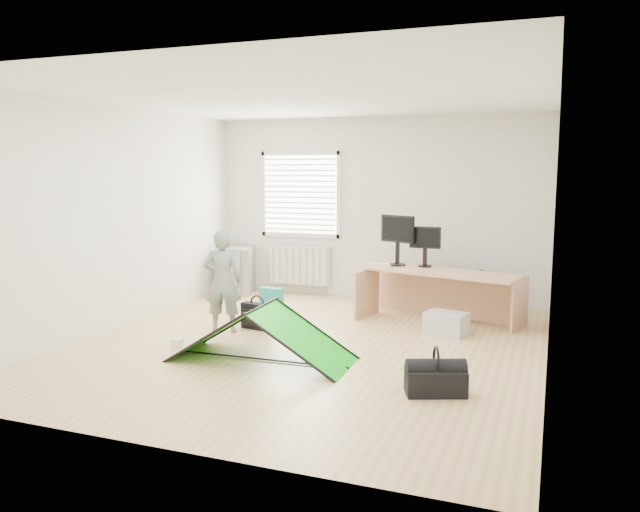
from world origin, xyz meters
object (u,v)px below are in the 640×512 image
(thermos, at_px, (424,258))
(monitor_left, at_px, (398,247))
(desk, at_px, (440,297))
(kite, at_px, (262,333))
(duffel_bag, at_px, (436,382))
(filing_cabinet, at_px, (238,270))
(office_chair, at_px, (466,291))
(storage_crate, at_px, (446,323))
(laptop_bag, at_px, (257,316))
(monitor_right, at_px, (425,252))
(person, at_px, (223,281))

(thermos, bearing_deg, monitor_left, -176.12)
(desk, bearing_deg, thermos, 148.67)
(kite, relative_size, duffel_bag, 3.57)
(filing_cabinet, height_order, duffel_bag, filing_cabinet)
(office_chair, height_order, storage_crate, office_chair)
(thermos, xyz_separation_m, duffel_bag, (0.69, -2.84, -0.67))
(laptop_bag, bearing_deg, desk, 40.30)
(monitor_left, relative_size, duffel_bag, 1.00)
(office_chair, bearing_deg, thermos, 26.59)
(desk, relative_size, monitor_left, 3.82)
(desk, xyz_separation_m, monitor_left, (-0.62, 0.26, 0.58))
(monitor_left, height_order, laptop_bag, monitor_left)
(desk, height_order, monitor_left, monitor_left)
(monitor_right, height_order, laptop_bag, monitor_right)
(person, bearing_deg, storage_crate, -179.71)
(desk, xyz_separation_m, office_chair, (0.21, 0.85, -0.06))
(person, bearing_deg, duffel_bag, 138.56)
(filing_cabinet, bearing_deg, kite, -75.91)
(thermos, bearing_deg, filing_cabinet, 169.64)
(filing_cabinet, xyz_separation_m, person, (0.98, -2.20, 0.26))
(filing_cabinet, relative_size, monitor_right, 1.77)
(thermos, distance_m, duffel_bag, 3.00)
(kite, relative_size, storage_crate, 3.90)
(kite, bearing_deg, storage_crate, 44.53)
(desk, height_order, storage_crate, desk)
(desk, height_order, person, person)
(storage_crate, xyz_separation_m, laptop_bag, (-2.20, -0.57, 0.03))
(thermos, xyz_separation_m, storage_crate, (0.44, -0.81, -0.65))
(kite, bearing_deg, monitor_right, 62.67)
(monitor_right, bearing_deg, storage_crate, -61.27)
(monitor_left, xyz_separation_m, kite, (-0.79, -2.49, -0.63))
(filing_cabinet, xyz_separation_m, monitor_left, (2.71, -0.58, 0.55))
(filing_cabinet, distance_m, person, 2.43)
(thermos, distance_m, office_chair, 0.91)
(monitor_left, relative_size, kite, 0.28)
(monitor_right, relative_size, person, 0.33)
(filing_cabinet, relative_size, monitor_left, 1.41)
(desk, xyz_separation_m, storage_crate, (0.17, -0.53, -0.20))
(thermos, xyz_separation_m, person, (-2.08, -1.64, -0.16))
(monitor_right, relative_size, duffel_bag, 0.79)
(filing_cabinet, distance_m, laptop_bag, 2.35)
(desk, bearing_deg, duffel_bag, -66.42)
(thermos, height_order, kite, thermos)
(office_chair, xyz_separation_m, kite, (-1.63, -3.08, 0.01))
(filing_cabinet, distance_m, kite, 3.62)
(duffel_bag, bearing_deg, person, 135.37)
(office_chair, bearing_deg, desk, 52.91)
(office_chair, bearing_deg, monitor_left, 12.42)
(monitor_left, distance_m, office_chair, 1.21)
(monitor_right, distance_m, person, 2.67)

